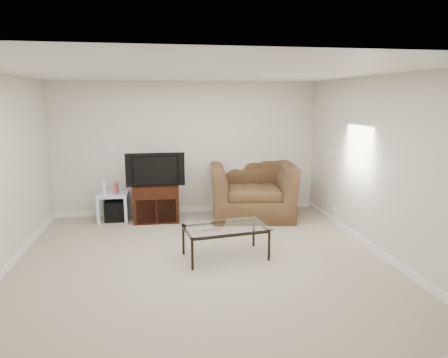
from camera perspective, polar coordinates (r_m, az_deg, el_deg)
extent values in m
plane|color=tan|center=(5.53, -3.15, -11.81)|extent=(5.00, 5.00, 0.00)
plane|color=white|center=(5.09, -3.47, 15.01)|extent=(5.00, 5.00, 0.00)
cube|color=silver|center=(7.63, -5.32, 4.36)|extent=(5.00, 0.02, 2.50)
cube|color=silver|center=(5.97, 21.32, 1.67)|extent=(0.02, 5.00, 2.50)
cube|color=white|center=(7.65, -15.86, 3.99)|extent=(0.12, 0.02, 0.12)
cube|color=white|center=(7.37, 14.95, 3.77)|extent=(0.02, 0.09, 0.13)
cube|color=white|center=(7.28, 15.53, -3.98)|extent=(0.02, 0.08, 0.12)
cube|color=black|center=(7.24, -9.68, -1.71)|extent=(0.48, 0.34, 0.07)
imported|color=black|center=(7.17, -9.79, 1.48)|extent=(0.95, 0.19, 0.59)
cube|color=black|center=(7.56, -15.20, -4.35)|extent=(0.38, 0.38, 0.38)
cube|color=white|center=(7.44, -16.63, -1.17)|extent=(0.06, 0.17, 0.23)
cube|color=#CC4C4C|center=(7.41, -15.17, -1.25)|extent=(0.08, 0.15, 0.20)
imported|color=#513F20|center=(7.46, 4.04, -0.29)|extent=(1.65, 1.19, 1.34)
cube|color=#B2B2B7|center=(5.39, -2.23, -7.15)|extent=(0.19, 0.11, 0.02)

